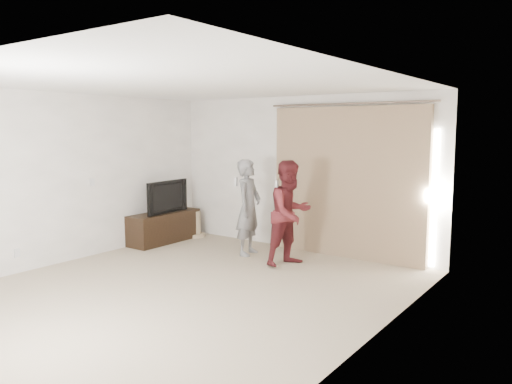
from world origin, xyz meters
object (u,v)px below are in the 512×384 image
at_px(tv_console, 164,227).
at_px(tv, 163,196).
at_px(person_man, 249,207).
at_px(person_woman, 290,213).

xyz_separation_m(tv_console, tv, (0.00, 0.00, 0.56)).
height_order(tv_console, person_man, person_man).
distance_m(tv_console, person_man, 1.88).
bearing_deg(tv, person_woman, -94.14).
bearing_deg(tv_console, tv, 0.00).
bearing_deg(person_woman, tv, -179.78).
bearing_deg(tv_console, person_man, 5.12).
height_order(tv_console, tv, tv).
distance_m(tv_console, person_woman, 2.74).
height_order(tv, person_man, person_man).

